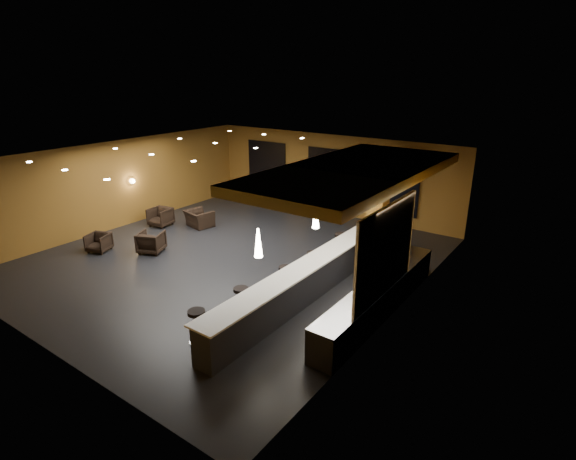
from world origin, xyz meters
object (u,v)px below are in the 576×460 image
Objects in this scene: staff_c at (399,253)px; staff_a at (370,251)px; staff_b at (393,240)px; armchair_a at (99,242)px; bar_stool_3 at (312,259)px; bar_stool_4 at (340,242)px; bar_stool_2 at (285,276)px; pendant_1 at (316,216)px; armchair_d at (199,218)px; prep_counter at (378,298)px; column at (378,203)px; armchair_b at (151,242)px; bar_counter at (305,283)px; bar_stool_0 at (197,322)px; pendant_2 at (358,196)px; pendant_0 at (258,243)px; armchair_c at (160,217)px; bar_stool_1 at (241,298)px.

staff_a is at bearing -153.76° from staff_c.
staff_b reaches higher than armchair_a.
bar_stool_3 is 0.84× the size of bar_stool_4.
staff_b is at bearing 63.37° from bar_stool_2.
pendant_1 reaches higher than staff_b.
staff_a is 1.77× the size of armchair_d.
column is (-2.00, 4.10, 1.32)m from prep_counter.
armchair_b reaches higher than bar_stool_3.
staff_c reaches higher than armchair_a.
bar_counter is at bearing -112.12° from staff_b.
bar_counter is at bearing 74.95° from bar_stool_0.
bar_counter is 3.52m from pendant_2.
pendant_2 is at bearing -166.04° from armchair_d.
bar_counter is at bearing 90.00° from pendant_0.
bar_stool_3 reaches higher than armchair_a.
column is 4.77m from bar_stool_2.
pendant_0 is 0.97× the size of armchair_a.
prep_counter is at bearing -64.00° from column.
bar_stool_0 is at bearing -124.88° from pendant_0.
bar_stool_3 is (-2.38, -1.21, -0.38)m from staff_c.
bar_stool_2 is (-1.59, -2.21, -0.43)m from staff_a.
armchair_b is (-6.36, -0.24, -0.12)m from bar_counter.
column is 1.71m from pendant_2.
column is at bearing 15.79° from armchair_a.
bar_counter is at bearing -90.00° from pendant_1.
prep_counter is 7.16× the size of armchair_c.
pendant_0 is 2.50m from pendant_1.
staff_c is 2.00× the size of armchair_b.
prep_counter is at bearing -41.32° from staff_a.
bar_stool_2 is at bearing 175.91° from bar_counter.
column is 2.56m from staff_c.
staff_a reaches higher than bar_stool_0.
column is at bearing -167.81° from armchair_b.
pendant_1 reaches higher than staff_a.
column reaches higher than pendant_0.
bar_stool_2 is at bearing 85.92° from bar_stool_1.
staff_b is at bearing 7.68° from armchair_a.
pendant_0 reaches higher than prep_counter.
staff_c is 10.03m from armchair_c.
pendant_0 is at bearing -90.00° from column.
bar_stool_1 reaches higher than armchair_c.
pendant_2 is 0.98× the size of bar_stool_3.
pendant_2 reaches higher than staff_b.
staff_b is at bearing 74.23° from bar_stool_0.
bar_stool_0 reaches higher than armchair_b.
bar_stool_2 is (0.16, 3.31, -0.04)m from bar_stool_0.
pendant_0 is 1.00× the size of pendant_2.
staff_b is 9.61m from armchair_c.
staff_b is at bearing 79.28° from pendant_0.
column is at bearing 120.73° from staff_c.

